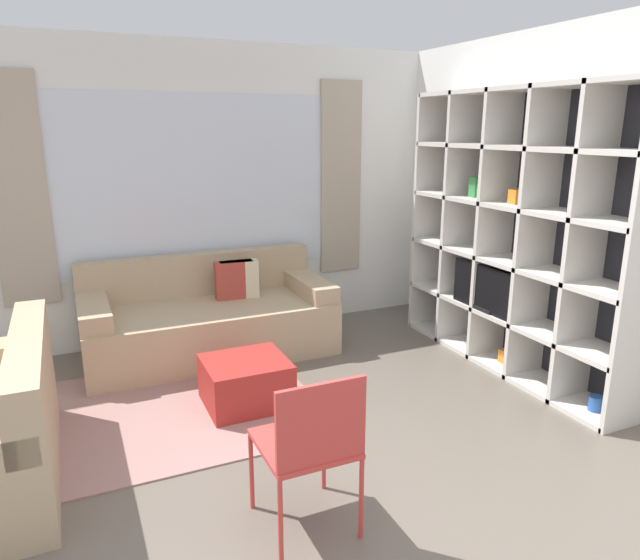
{
  "coord_description": "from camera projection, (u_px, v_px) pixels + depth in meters",
  "views": [
    {
      "loc": [
        -1.12,
        -1.92,
        1.96
      ],
      "look_at": [
        0.56,
        1.83,
        0.85
      ],
      "focal_mm": 32.0,
      "sensor_mm": 36.0,
      "label": 1
    }
  ],
  "objects": [
    {
      "name": "wall_back",
      "position": [
        197.0,
        194.0,
        5.26
      ],
      "size": [
        5.87,
        0.11,
        2.7
      ],
      "color": "white",
      "rests_on": "ground_plane"
    },
    {
      "name": "wall_right",
      "position": [
        528.0,
        203.0,
        4.7
      ],
      "size": [
        0.07,
        4.53,
        2.7
      ],
      "primitive_type": "cube",
      "color": "white",
      "rests_on": "ground_plane"
    },
    {
      "name": "area_rug",
      "position": [
        150.0,
        414.0,
        4.01
      ],
      "size": [
        2.31,
        1.64,
        0.01
      ],
      "primitive_type": "cube",
      "color": "gray",
      "rests_on": "ground_plane"
    },
    {
      "name": "shelving_unit",
      "position": [
        517.0,
        235.0,
        4.57
      ],
      "size": [
        0.4,
        2.35,
        2.26
      ],
      "color": "#232328",
      "rests_on": "ground_plane"
    },
    {
      "name": "couch_main",
      "position": [
        209.0,
        320.0,
        5.04
      ],
      "size": [
        2.11,
        0.96,
        0.84
      ],
      "color": "tan",
      "rests_on": "ground_plane"
    },
    {
      "name": "ottoman",
      "position": [
        246.0,
        383.0,
        4.11
      ],
      "size": [
        0.58,
        0.53,
        0.35
      ],
      "color": "#A82823",
      "rests_on": "ground_plane"
    },
    {
      "name": "folding_chair",
      "position": [
        311.0,
        440.0,
        2.71
      ],
      "size": [
        0.44,
        0.46,
        0.86
      ],
      "rotation": [
        0.0,
        0.0,
        3.14
      ],
      "color": "#CC3D38",
      "rests_on": "ground_plane"
    }
  ]
}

